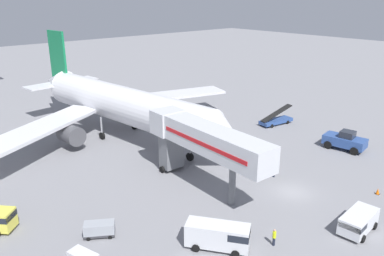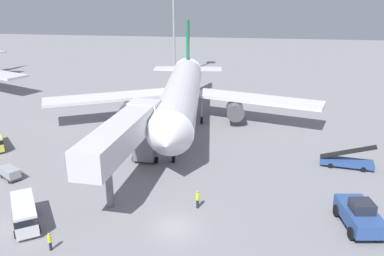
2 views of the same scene
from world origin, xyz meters
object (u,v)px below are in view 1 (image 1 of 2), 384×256
jet_bridge (200,139)px  belt_loader_truck (276,120)px  safety_cone_alpha (378,191)px  airplane_at_gate (120,104)px  pushback_tug (345,141)px  service_van_far_right (358,221)px  service_van_outer_left (220,235)px  baggage_cart_near_left (99,229)px  ground_crew_worker_foreground (274,169)px  ground_crew_worker_midground (274,237)px

jet_bridge → belt_loader_truck: size_ratio=2.79×
safety_cone_alpha → belt_loader_truck: bearing=63.3°
belt_loader_truck → airplane_at_gate: bearing=150.6°
pushback_tug → belt_loader_truck: bearing=82.6°
jet_bridge → service_van_far_right: 17.41m
jet_bridge → service_van_outer_left: bearing=-124.0°
service_van_far_right → baggage_cart_near_left: size_ratio=1.56×
baggage_cart_near_left → ground_crew_worker_foreground: 21.52m
jet_bridge → belt_loader_truck: 25.84m
service_van_far_right → ground_crew_worker_midground: service_van_far_right is taller
safety_cone_alpha → service_van_far_right: bearing=-167.2°
pushback_tug → baggage_cart_near_left: (-35.72, 3.98, -0.52)m
belt_loader_truck → ground_crew_worker_foreground: 20.03m
airplane_at_gate → ground_crew_worker_foreground: airplane_at_gate is taller
service_van_far_right → belt_loader_truck: bearing=50.8°
ground_crew_worker_foreground → service_van_far_right: bearing=-105.7°
belt_loader_truck → ground_crew_worker_midground: size_ratio=3.86×
baggage_cart_near_left → ground_crew_worker_midground: bearing=-46.4°
belt_loader_truck → safety_cone_alpha: 24.59m
jet_bridge → service_van_outer_left: (-6.46, -9.59, -4.32)m
service_van_outer_left → ground_crew_worker_midground: 4.76m
belt_loader_truck → safety_cone_alpha: (-11.04, -21.96, -0.41)m
jet_bridge → ground_crew_worker_midground: size_ratio=10.77×
pushback_tug → safety_cone_alpha: bearing=-136.2°
belt_loader_truck → ground_crew_worker_foreground: belt_loader_truck is taller
airplane_at_gate → service_van_outer_left: bearing=-106.2°
service_van_far_right → baggage_cart_near_left: (-17.96, 14.85, -0.31)m
jet_bridge → ground_crew_worker_midground: jet_bridge is taller
belt_loader_truck → service_van_far_right: 30.81m
ground_crew_worker_foreground → ground_crew_worker_midground: (-10.74, -8.24, -0.13)m
belt_loader_truck → service_van_far_right: size_ratio=1.34×
pushback_tug → ground_crew_worker_midground: bearing=-164.1°
pushback_tug → service_van_far_right: size_ratio=1.27×
baggage_cart_near_left → ground_crew_worker_midground: ground_crew_worker_midground is taller
service_van_outer_left → baggage_cart_near_left: size_ratio=1.85×
service_van_far_right → service_van_outer_left: 12.95m
service_van_far_right → baggage_cart_near_left: service_van_far_right is taller
belt_loader_truck → ground_crew_worker_foreground: size_ratio=3.36×
belt_loader_truck → safety_cone_alpha: bearing=-116.7°
jet_bridge → ground_crew_worker_midground: 13.56m
pushback_tug → belt_loader_truck: belt_loader_truck is taller
pushback_tug → baggage_cart_near_left: 35.95m
jet_bridge → safety_cone_alpha: size_ratio=25.19×
jet_bridge → safety_cone_alpha: (13.13, -14.21, -5.27)m
service_van_outer_left → ground_crew_worker_midground: bearing=-36.6°
pushback_tug → safety_cone_alpha: pushback_tug is taller
service_van_far_right → safety_cone_alpha: size_ratio=6.74×
pushback_tug → ground_crew_worker_foreground: pushback_tug is taller
jet_bridge → ground_crew_worker_foreground: (8.08, -4.18, -4.64)m
baggage_cart_near_left → jet_bridge: bearing=5.5°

